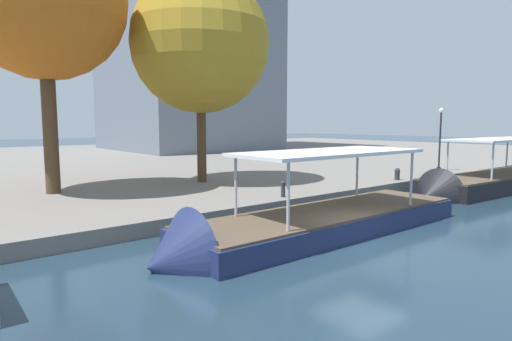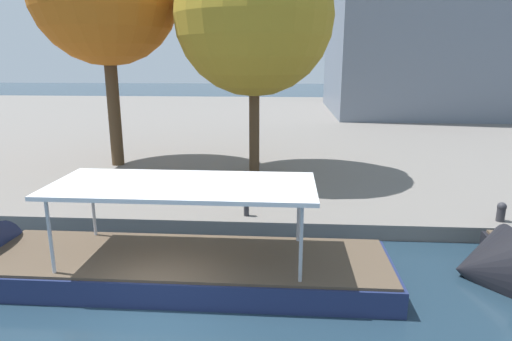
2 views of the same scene
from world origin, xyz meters
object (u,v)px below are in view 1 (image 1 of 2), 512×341
at_px(lamp_post, 440,137).
at_px(tree_2, 203,42).
at_px(mooring_bollard_2, 283,188).
at_px(tour_boat_2, 490,185).
at_px(mooring_bollard_1, 397,174).
at_px(tour_boat_1, 304,228).

distance_m(lamp_post, tree_2, 17.95).
relative_size(mooring_bollard_2, lamp_post, 0.17).
bearing_deg(lamp_post, tree_2, 159.77).
relative_size(tour_boat_2, mooring_bollard_2, 19.10).
xyz_separation_m(mooring_bollard_1, lamp_post, (6.60, 0.87, 2.08)).
relative_size(tour_boat_2, tree_2, 1.23).
xyz_separation_m(tour_boat_1, mooring_bollard_2, (2.70, 4.06, 0.68)).
bearing_deg(tree_2, tour_boat_1, -104.01).
bearing_deg(tree_2, mooring_bollard_1, -35.73).
bearing_deg(tour_boat_1, mooring_bollard_2, -123.49).
bearing_deg(lamp_post, tour_boat_1, -165.06).
bearing_deg(mooring_bollard_2, tour_boat_2, -15.48).
xyz_separation_m(tour_boat_1, mooring_bollard_1, (12.13, 4.13, 0.66)).
height_order(tour_boat_1, mooring_bollard_1, tour_boat_1).
height_order(lamp_post, tree_2, tree_2).
bearing_deg(tree_2, mooring_bollard_2, -90.17).
relative_size(tour_boat_1, lamp_post, 2.95).
xyz_separation_m(tour_boat_1, tree_2, (2.72, 10.90, 8.32)).
xyz_separation_m(tour_boat_2, tree_2, (-13.30, 10.53, 8.26)).
height_order(mooring_bollard_2, lamp_post, lamp_post).
xyz_separation_m(mooring_bollard_2, lamp_post, (16.03, 0.94, 2.06)).
xyz_separation_m(tour_boat_1, lamp_post, (18.73, 5.00, 2.74)).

